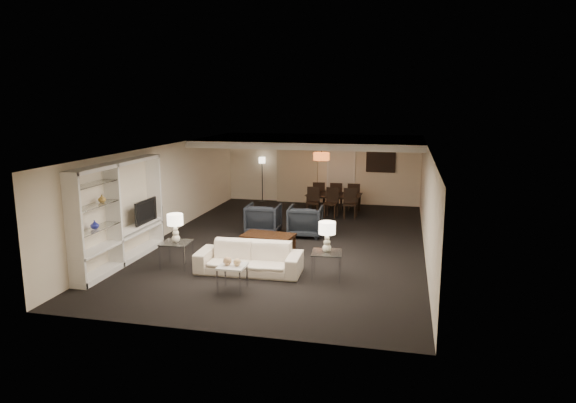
{
  "coord_description": "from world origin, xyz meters",
  "views": [
    {
      "loc": [
        2.93,
        -12.78,
        3.7
      ],
      "look_at": [
        0.0,
        0.0,
        1.1
      ],
      "focal_mm": 32.0,
      "sensor_mm": 36.0,
      "label": 1
    }
  ],
  "objects_px": {
    "side_table_right": "(327,265)",
    "chair_fm": "(336,196)",
    "armchair_right": "(305,221)",
    "dining_table": "(334,204)",
    "table_lamp_right": "(327,237)",
    "chair_nm": "(331,203)",
    "sofa": "(249,258)",
    "chair_nl": "(313,202)",
    "side_table_left": "(177,255)",
    "chair_nr": "(350,204)",
    "chair_fr": "(354,196)",
    "floor_speaker": "(161,225)",
    "marble_table": "(233,278)",
    "table_lamp_left": "(175,228)",
    "chair_fl": "(319,195)",
    "pendant_light": "(321,156)",
    "armchair_left": "(263,219)",
    "television": "(142,211)",
    "floor_lamp": "(262,180)",
    "vase_amber": "(102,199)",
    "vase_blue": "(95,225)",
    "coffee_table": "(268,243)"
  },
  "relations": [
    {
      "from": "marble_table",
      "to": "chair_nm",
      "type": "height_order",
      "value": "chair_nm"
    },
    {
      "from": "coffee_table",
      "to": "chair_nr",
      "type": "height_order",
      "value": "chair_nr"
    },
    {
      "from": "side_table_right",
      "to": "television",
      "type": "bearing_deg",
      "value": 168.97
    },
    {
      "from": "chair_nl",
      "to": "chair_fl",
      "type": "xyz_separation_m",
      "value": [
        0.0,
        1.3,
        0.0
      ]
    },
    {
      "from": "armchair_right",
      "to": "dining_table",
      "type": "relative_size",
      "value": 0.52
    },
    {
      "from": "dining_table",
      "to": "floor_lamp",
      "type": "height_order",
      "value": "floor_lamp"
    },
    {
      "from": "vase_blue",
      "to": "chair_fl",
      "type": "xyz_separation_m",
      "value": [
        3.39,
        8.09,
        -0.69
      ]
    },
    {
      "from": "marble_table",
      "to": "chair_nm",
      "type": "xyz_separation_m",
      "value": [
        0.95,
        6.88,
        0.21
      ]
    },
    {
      "from": "floor_speaker",
      "to": "chair_nl",
      "type": "height_order",
      "value": "floor_speaker"
    },
    {
      "from": "dining_table",
      "to": "chair_nl",
      "type": "bearing_deg",
      "value": -131.19
    },
    {
      "from": "side_table_right",
      "to": "table_lamp_right",
      "type": "xyz_separation_m",
      "value": [
        0.0,
        0.0,
        0.61
      ]
    },
    {
      "from": "sofa",
      "to": "chair_nl",
      "type": "relative_size",
      "value": 2.43
    },
    {
      "from": "side_table_right",
      "to": "chair_fm",
      "type": "bearing_deg",
      "value": 96.01
    },
    {
      "from": "chair_nl",
      "to": "chair_nm",
      "type": "bearing_deg",
      "value": -1.48
    },
    {
      "from": "armchair_left",
      "to": "vase_amber",
      "type": "relative_size",
      "value": 5.44
    },
    {
      "from": "chair_nm",
      "to": "chair_nr",
      "type": "distance_m",
      "value": 0.6
    },
    {
      "from": "pendant_light",
      "to": "chair_nl",
      "type": "distance_m",
      "value": 1.5
    },
    {
      "from": "television",
      "to": "vase_blue",
      "type": "xyz_separation_m",
      "value": [
        -0.03,
        -1.93,
        0.12
      ]
    },
    {
      "from": "side_table_right",
      "to": "chair_fm",
      "type": "distance_m",
      "value": 7.12
    },
    {
      "from": "floor_speaker",
      "to": "floor_lamp",
      "type": "bearing_deg",
      "value": 73.7
    },
    {
      "from": "dining_table",
      "to": "chair_nl",
      "type": "height_order",
      "value": "chair_nl"
    },
    {
      "from": "chair_nr",
      "to": "table_lamp_left",
      "type": "bearing_deg",
      "value": -123.54
    },
    {
      "from": "armchair_left",
      "to": "pendant_light",
      "type": "bearing_deg",
      "value": -115.54
    },
    {
      "from": "armchair_right",
      "to": "chair_nl",
      "type": "xyz_separation_m",
      "value": [
        -0.25,
        2.48,
        0.04
      ]
    },
    {
      "from": "vase_blue",
      "to": "armchair_right",
      "type": "bearing_deg",
      "value": 49.87
    },
    {
      "from": "vase_amber",
      "to": "chair_nr",
      "type": "relative_size",
      "value": 0.18
    },
    {
      "from": "chair_nr",
      "to": "chair_fl",
      "type": "relative_size",
      "value": 1.0
    },
    {
      "from": "chair_nl",
      "to": "floor_lamp",
      "type": "relative_size",
      "value": 0.56
    },
    {
      "from": "chair_nl",
      "to": "chair_fr",
      "type": "distance_m",
      "value": 1.77
    },
    {
      "from": "pendant_light",
      "to": "chair_nl",
      "type": "height_order",
      "value": "pendant_light"
    },
    {
      "from": "chair_nr",
      "to": "side_table_right",
      "type": "bearing_deg",
      "value": -92.72
    },
    {
      "from": "table_lamp_right",
      "to": "dining_table",
      "type": "xyz_separation_m",
      "value": [
        -0.75,
        6.43,
        -0.59
      ]
    },
    {
      "from": "side_table_left",
      "to": "chair_fl",
      "type": "distance_m",
      "value": 7.38
    },
    {
      "from": "armchair_right",
      "to": "side_table_right",
      "type": "relative_size",
      "value": 1.49
    },
    {
      "from": "armchair_right",
      "to": "television",
      "type": "bearing_deg",
      "value": 30.59
    },
    {
      "from": "dining_table",
      "to": "coffee_table",
      "type": "bearing_deg",
      "value": -99.66
    },
    {
      "from": "floor_speaker",
      "to": "chair_nm",
      "type": "bearing_deg",
      "value": 39.97
    },
    {
      "from": "floor_speaker",
      "to": "chair_nr",
      "type": "height_order",
      "value": "floor_speaker"
    },
    {
      "from": "television",
      "to": "floor_speaker",
      "type": "height_order",
      "value": "television"
    },
    {
      "from": "chair_nl",
      "to": "marble_table",
      "type": "bearing_deg",
      "value": -94.43
    },
    {
      "from": "side_table_left",
      "to": "chair_nr",
      "type": "xyz_separation_m",
      "value": [
        3.25,
        5.78,
        0.18
      ]
    },
    {
      "from": "table_lamp_right",
      "to": "chair_nm",
      "type": "xyz_separation_m",
      "value": [
        -0.75,
        5.78,
        -0.44
      ]
    },
    {
      "from": "chair_fr",
      "to": "marble_table",
      "type": "bearing_deg",
      "value": 76.7
    },
    {
      "from": "table_lamp_right",
      "to": "chair_fl",
      "type": "xyz_separation_m",
      "value": [
        -1.35,
        7.08,
        -0.44
      ]
    },
    {
      "from": "table_lamp_left",
      "to": "chair_nl",
      "type": "distance_m",
      "value": 6.15
    },
    {
      "from": "armchair_right",
      "to": "chair_fl",
      "type": "relative_size",
      "value": 1.0
    },
    {
      "from": "table_lamp_left",
      "to": "chair_fl",
      "type": "xyz_separation_m",
      "value": [
        2.05,
        7.08,
        -0.44
      ]
    },
    {
      "from": "armchair_left",
      "to": "floor_speaker",
      "type": "height_order",
      "value": "floor_speaker"
    },
    {
      "from": "pendant_light",
      "to": "sofa",
      "type": "xyz_separation_m",
      "value": [
        -0.58,
        -6.07,
        -1.59
      ]
    },
    {
      "from": "sofa",
      "to": "chair_fr",
      "type": "distance_m",
      "value": 7.25
    }
  ]
}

